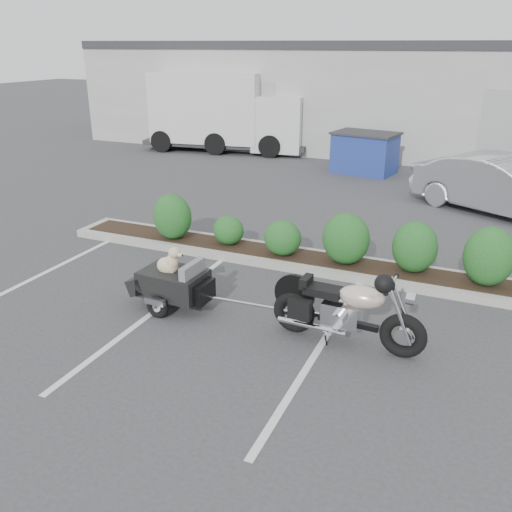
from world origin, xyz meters
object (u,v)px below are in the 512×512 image
at_px(sedan, 500,186).
at_px(delivery_truck, 227,114).
at_px(pet_trailer, 173,282).
at_px(dumpster, 365,152).
at_px(motorcycle, 346,312).

height_order(sedan, delivery_truck, delivery_truck).
height_order(pet_trailer, dumpster, dumpster).
height_order(motorcycle, delivery_truck, delivery_truck).
xyz_separation_m(dumpster, delivery_truck, (-5.79, 1.78, 0.74)).
bearing_deg(pet_trailer, delivery_truck, 115.28).
bearing_deg(sedan, motorcycle, -166.22).
distance_m(pet_trailer, delivery_truck, 13.58).
distance_m(pet_trailer, dumpster, 10.72).
bearing_deg(delivery_truck, sedan, -35.18).
distance_m(dumpster, delivery_truck, 6.10).
height_order(motorcycle, sedan, sedan).
bearing_deg(pet_trailer, sedan, 61.42).
height_order(motorcycle, dumpster, dumpster).
bearing_deg(delivery_truck, motorcycle, -66.01).
bearing_deg(delivery_truck, dumpster, -25.77).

